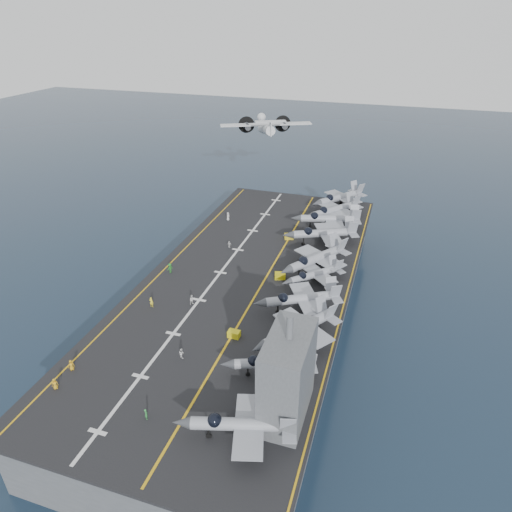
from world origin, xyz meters
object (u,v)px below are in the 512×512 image
(tow_cart_a, at_px, (234,334))
(transport_plane, at_px, (266,130))
(fighter_jet_0, at_px, (242,423))
(island_superstructure, at_px, (288,368))

(tow_cart_a, height_order, transport_plane, transport_plane)
(fighter_jet_0, height_order, tow_cart_a, fighter_jet_0)
(island_superstructure, xyz_separation_m, tow_cart_a, (-11.57, 12.24, -6.94))
(fighter_jet_0, xyz_separation_m, tow_cart_a, (-7.64, 17.68, -1.97))
(tow_cart_a, xyz_separation_m, transport_plane, (-15.48, 67.95, 15.51))
(fighter_jet_0, distance_m, tow_cart_a, 19.36)
(transport_plane, bearing_deg, fighter_jet_0, -74.89)
(fighter_jet_0, distance_m, transport_plane, 89.72)
(island_superstructure, distance_m, transport_plane, 85.06)
(island_superstructure, relative_size, fighter_jet_0, 0.90)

